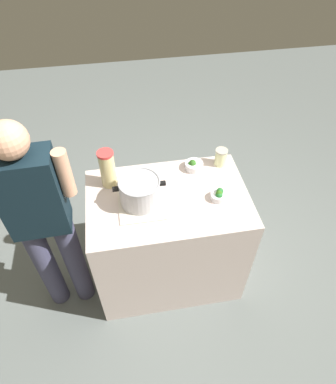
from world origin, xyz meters
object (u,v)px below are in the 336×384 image
at_px(cooking_pot, 140,191).
at_px(broccoli_bowl_center, 194,165).
at_px(person_cook, 44,224).
at_px(lemonade_pitcher, 108,169).
at_px(broccoli_bowl_front, 219,195).
at_px(mason_jar, 221,157).

bearing_deg(cooking_pot, broccoli_bowl_center, -148.18).
bearing_deg(person_cook, lemonade_pitcher, -147.12).
bearing_deg(broccoli_bowl_front, cooking_pot, -6.69).
bearing_deg(mason_jar, cooking_pot, 23.76).
relative_size(cooking_pot, lemonade_pitcher, 1.21).
height_order(lemonade_pitcher, broccoli_bowl_front, lemonade_pitcher).
bearing_deg(lemonade_pitcher, broccoli_bowl_front, 159.46).
height_order(cooking_pot, mason_jar, cooking_pot).
relative_size(broccoli_bowl_front, person_cook, 0.06).
distance_m(lemonade_pitcher, mason_jar, 0.80).
relative_size(lemonade_pitcher, broccoli_bowl_center, 2.13).
distance_m(lemonade_pitcher, broccoli_bowl_front, 0.74).
height_order(cooking_pot, lemonade_pitcher, lemonade_pitcher).
xyz_separation_m(broccoli_bowl_front, person_cook, (1.11, 0.01, -0.04)).
height_order(mason_jar, person_cook, person_cook).
bearing_deg(cooking_pot, lemonade_pitcher, -46.97).
bearing_deg(lemonade_pitcher, person_cook, 32.88).
bearing_deg(cooking_pot, broccoli_bowl_front, 173.31).
distance_m(cooking_pot, person_cook, 0.62).
height_order(lemonade_pitcher, person_cook, person_cook).
xyz_separation_m(lemonade_pitcher, mason_jar, (-0.79, -0.07, -0.07)).
relative_size(cooking_pot, broccoli_bowl_front, 3.25).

